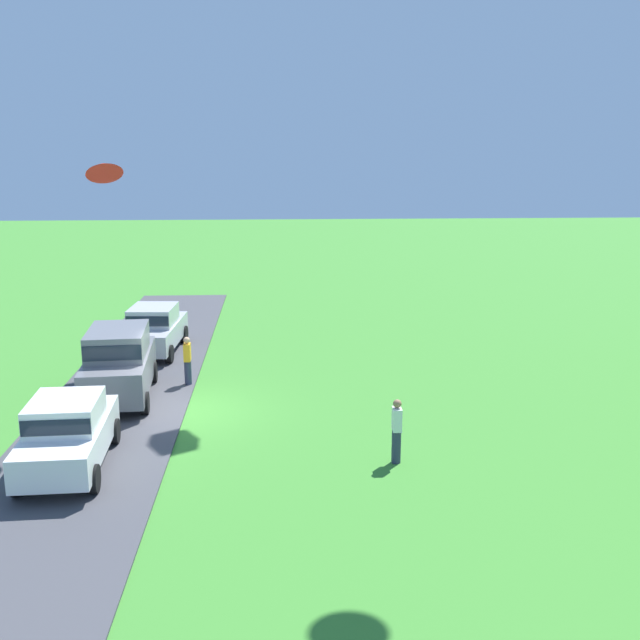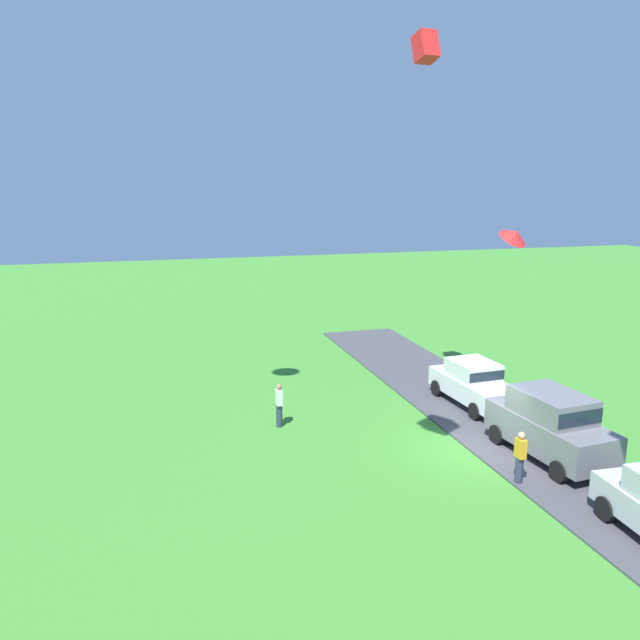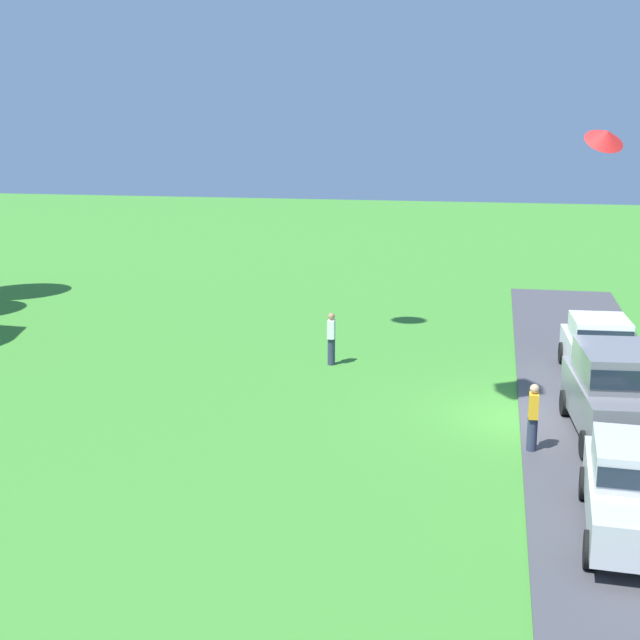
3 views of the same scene
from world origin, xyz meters
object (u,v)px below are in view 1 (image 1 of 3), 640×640
person_watching_sky (397,431)px  person_beside_suv (188,361)px  car_suv_by_flagpole (119,361)px  car_sedan_far_end (67,431)px  kite_delta_low_drifter (104,168)px  car_sedan_mid_row (154,328)px

person_watching_sky → person_beside_suv: same height
car_suv_by_flagpole → person_beside_suv: car_suv_by_flagpole is taller
person_watching_sky → car_sedan_far_end: bearing=-89.9°
car_sedan_far_end → kite_delta_low_drifter: kite_delta_low_drifter is taller
person_beside_suv → person_watching_sky: bearing=42.6°
car_suv_by_flagpole → person_watching_sky: (5.30, 8.08, -0.42)m
person_beside_suv → kite_delta_low_drifter: kite_delta_low_drifter is taller
car_suv_by_flagpole → car_sedan_mid_row: bearing=177.6°
car_suv_by_flagpole → person_watching_sky: car_suv_by_flagpole is taller
car_sedan_mid_row → car_suv_by_flagpole: car_suv_by_flagpole is taller
car_sedan_far_end → kite_delta_low_drifter: (-3.17, 0.59, 6.32)m
car_sedan_mid_row → car_suv_by_flagpole: size_ratio=0.95×
car_sedan_far_end → person_watching_sky: (-0.01, 8.26, -0.16)m
person_beside_suv → car_suv_by_flagpole: bearing=-56.6°
car_sedan_far_end → person_watching_sky: size_ratio=2.62×
car_suv_by_flagpole → kite_delta_low_drifter: bearing=10.8°
car_suv_by_flagpole → person_beside_suv: (-1.32, 2.00, -0.42)m
car_sedan_mid_row → person_beside_suv: bearing=23.3°
car_sedan_mid_row → car_sedan_far_end: size_ratio=1.00×
car_suv_by_flagpole → person_beside_suv: 2.43m
car_sedan_mid_row → kite_delta_low_drifter: 9.86m
car_sedan_far_end → car_sedan_mid_row: bearing=177.8°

